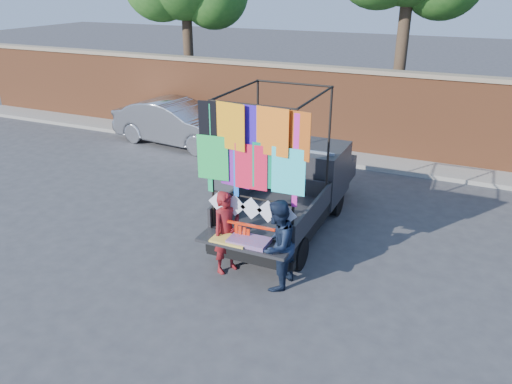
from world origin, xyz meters
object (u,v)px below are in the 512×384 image
at_px(pickup_truck, 298,186).
at_px(woman, 227,232).
at_px(man, 277,245).
at_px(sedan, 177,123).

bearing_deg(pickup_truck, woman, -99.55).
bearing_deg(man, woman, -93.06).
relative_size(pickup_truck, woman, 3.18).
relative_size(sedan, man, 2.66).
bearing_deg(pickup_truck, sedan, 146.34).
xyz_separation_m(pickup_truck, woman, (-0.44, -2.59, -0.01)).
bearing_deg(woman, man, -72.26).
distance_m(pickup_truck, woman, 2.63).
bearing_deg(sedan, woman, -134.92).
bearing_deg(pickup_truck, man, -77.60).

